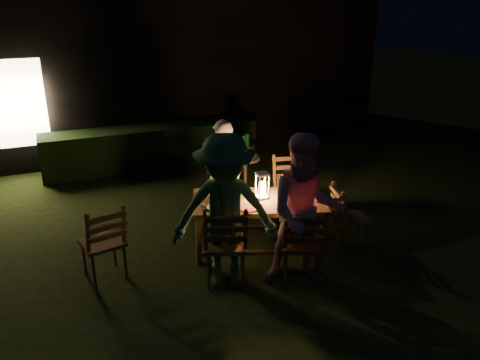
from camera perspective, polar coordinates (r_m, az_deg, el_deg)
name	(u,v)px	position (r m, az deg, el deg)	size (l,w,h in m)	color
garden_envelope	(148,69)	(11.66, -11.17, 13.15)	(40.00, 40.00, 3.20)	black
dining_table	(259,205)	(6.11, 2.28, -3.02)	(1.90, 1.37, 0.71)	#472D17
chair_near_left	(226,257)	(5.55, -1.75, -9.39)	(0.63, 0.65, 1.09)	#472D17
chair_near_right	(302,256)	(5.64, 7.53, -9.21)	(0.63, 0.64, 1.03)	#472D17
chair_far_left	(223,206)	(6.93, -2.06, -3.15)	(0.53, 0.55, 0.96)	#472D17
chair_far_right	(290,203)	(7.01, 6.14, -2.76)	(0.55, 0.58, 1.04)	#472D17
chair_end	(349,228)	(6.49, 13.18, -5.66)	(0.53, 0.50, 0.91)	#472D17
chair_spare	(105,255)	(5.85, -16.19, -8.77)	(0.55, 0.58, 1.03)	#472D17
person_house_side	(223,173)	(6.79, -2.11, 0.92)	(0.58, 0.38, 1.59)	white
person_opp_right	(305,212)	(5.32, 7.96, -3.91)	(0.89, 0.69, 1.82)	#C08494
person_opp_left	(225,213)	(5.23, -1.80, -4.07)	(1.19, 0.68, 1.84)	#32643B
lantern	(262,187)	(6.07, 2.74, -0.85)	(0.16, 0.16, 0.35)	white
plate_far_left	(216,193)	(6.26, -2.92, -1.64)	(0.25, 0.25, 0.01)	white
plate_near_left	(216,207)	(5.85, -2.89, -3.32)	(0.25, 0.25, 0.01)	white
plate_far_right	(290,192)	(6.33, 6.17, -1.45)	(0.25, 0.25, 0.01)	white
plate_near_right	(296,205)	(5.94, 6.82, -3.09)	(0.25, 0.25, 0.01)	white
wineglass_a	(235,186)	(6.29, -0.65, -0.71)	(0.06, 0.06, 0.18)	#59070F
wineglass_b	(203,198)	(5.92, -4.56, -2.24)	(0.06, 0.06, 0.18)	#59070F
wineglass_c	(285,202)	(5.83, 5.49, -2.66)	(0.06, 0.06, 0.18)	#59070F
wineglass_d	(304,187)	(6.29, 7.78, -0.88)	(0.06, 0.06, 0.18)	#59070F
wineglass_e	(253,203)	(5.76, 1.58, -2.83)	(0.06, 0.06, 0.18)	silver
bottle_table	(239,190)	(6.01, -0.07, -1.24)	(0.07, 0.07, 0.28)	#0F471E
napkin_left	(249,210)	(5.78, 1.09, -3.67)	(0.18, 0.14, 0.01)	red
napkin_right	(305,208)	(5.88, 7.90, -3.40)	(0.18, 0.14, 0.01)	red
phone	(211,210)	(5.78, -3.58, -3.70)	(0.14, 0.07, 0.01)	black
side_table	(245,162)	(7.91, 0.67, 2.24)	(0.48, 0.48, 0.65)	olive
ice_bucket	(245,151)	(7.85, 0.67, 3.53)	(0.30, 0.30, 0.22)	#A5A8AD
bottle_bucket_a	(244,149)	(7.78, 0.45, 3.75)	(0.07, 0.07, 0.32)	#0F471E
bottle_bucket_b	(247,147)	(7.89, 0.90, 4.00)	(0.07, 0.07, 0.32)	#0F471E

